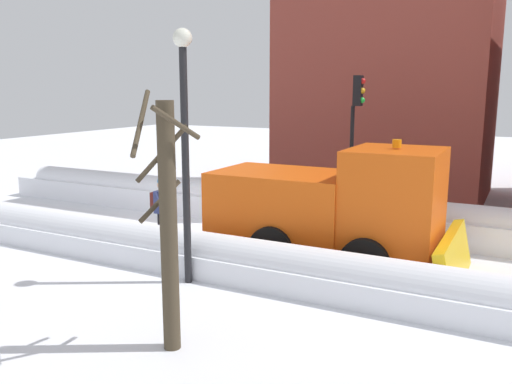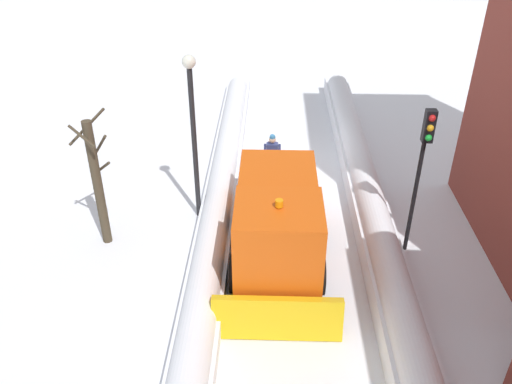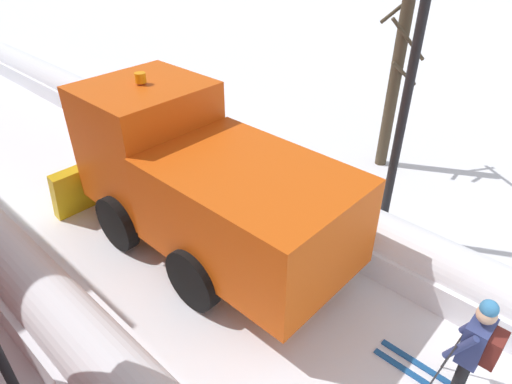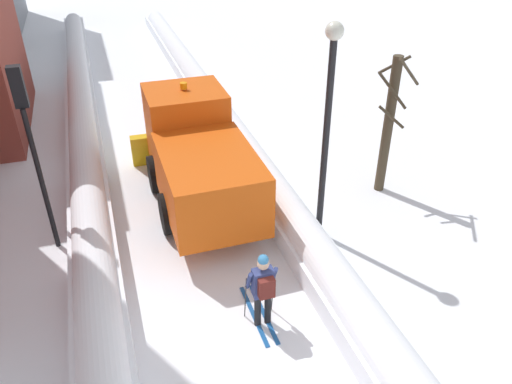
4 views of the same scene
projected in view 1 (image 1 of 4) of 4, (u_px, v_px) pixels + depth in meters
The scene contains 7 objects.
snowbank_right at pixel (510, 307), 9.49m from camera, with size 1.10×36.00×0.98m.
building_brick_near at pixel (394, 4), 20.32m from camera, with size 6.33×7.54×14.73m.
plow_truck at pixel (335, 206), 12.74m from camera, with size 3.20×5.98×3.12m.
skier at pixel (162, 206), 14.92m from camera, with size 0.62×1.80×1.81m.
traffic_light_pole at pixel (356, 122), 16.15m from camera, with size 0.28×0.42×4.60m.
street_lamp at pixel (185, 127), 11.24m from camera, with size 0.40×0.40×5.42m.
bare_tree_near at pixel (168, 223), 8.48m from camera, with size 1.20×1.08×4.21m.
Camera 1 is at (12.47, 10.09, 4.21)m, focal length 37.66 mm.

